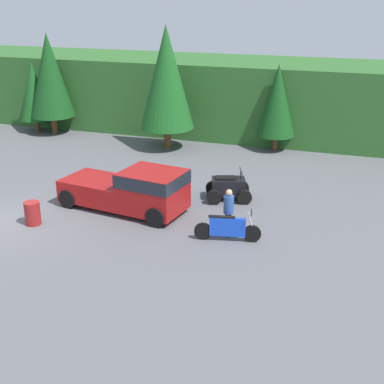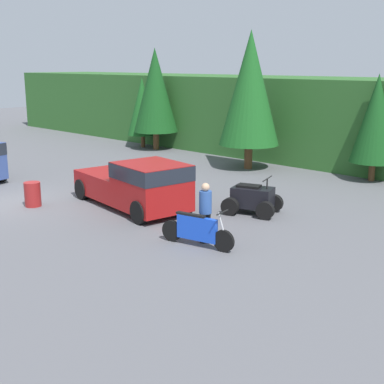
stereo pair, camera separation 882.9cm
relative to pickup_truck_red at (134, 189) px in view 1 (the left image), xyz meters
The scene contains 11 objects.
ground_plane 4.94m from the pickup_truck_red, 147.88° to the right, with size 80.00×80.00×0.00m, color #5B5B60.
hillside_backdrop 14.09m from the pickup_truck_red, 107.02° to the left, with size 44.00×6.00×4.26m.
tree_left 14.45m from the pickup_truck_red, 138.36° to the left, with size 1.85×1.85×4.20m.
tree_mid_left 13.70m from the pickup_truck_red, 135.02° to the left, with size 2.59×2.59×5.88m.
tree_mid_right 9.28m from the pickup_truck_red, 102.30° to the left, with size 2.87×2.87×6.53m.
tree_right 10.95m from the pickup_truck_red, 69.78° to the left, with size 2.02×2.02×4.60m.
pickup_truck_red is the anchor object (origin of this frame).
dirt_bike 4.41m from the pickup_truck_red, 18.53° to the right, with size 2.30×0.74×1.13m.
quad_atv 4.00m from the pickup_truck_red, 36.62° to the left, with size 2.15×1.80×1.28m.
rider_person 4.18m from the pickup_truck_red, 13.21° to the right, with size 0.36×0.38×1.74m.
steel_barrel 3.88m from the pickup_truck_red, 142.55° to the right, with size 0.58×0.58×0.88m.
Camera 1 is at (12.41, -15.13, 8.27)m, focal length 50.00 mm.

